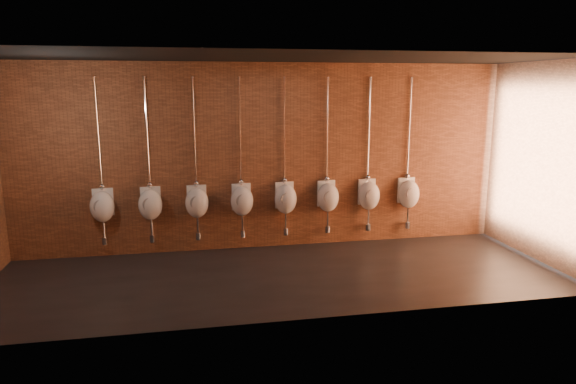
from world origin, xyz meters
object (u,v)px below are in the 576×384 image
urinal_0 (102,206)px  urinal_1 (150,204)px  urinal_4 (286,198)px  urinal_5 (328,196)px  urinal_2 (197,202)px  urinal_6 (369,195)px  urinal_7 (409,193)px  urinal_3 (242,200)px

urinal_0 → urinal_1: bearing=0.0°
urinal_4 → urinal_0: bearing=180.0°
urinal_4 → urinal_5: (0.76, 0.00, 0.00)m
urinal_1 → urinal_5: 3.04m
urinal_0 → urinal_5: (3.80, 0.00, 0.00)m
urinal_0 → urinal_5: 3.80m
urinal_0 → urinal_2: bearing=0.0°
urinal_0 → urinal_1: (0.76, 0.00, 0.00)m
urinal_6 → urinal_7: (0.76, 0.00, 0.00)m
urinal_1 → urinal_6: bearing=0.0°
urinal_1 → urinal_2: same height
urinal_2 → urinal_7: (3.80, 0.00, 0.00)m
urinal_1 → urinal_6: same height
urinal_5 → urinal_7: bearing=0.0°
urinal_0 → urinal_4: bearing=0.0°
urinal_0 → urinal_2: (1.52, 0.00, 0.00)m
urinal_3 → urinal_1: bearing=180.0°
urinal_3 → urinal_7: (3.04, 0.00, 0.00)m
urinal_5 → urinal_2: bearing=180.0°
urinal_3 → urinal_5: (1.52, 0.00, 0.00)m
urinal_2 → urinal_4: (1.52, 0.00, 0.00)m
urinal_1 → urinal_3: (1.52, 0.00, 0.00)m
urinal_3 → urinal_7: bearing=0.0°
urinal_1 → urinal_4: same height
urinal_2 → urinal_4: same height
urinal_6 → urinal_4: bearing=180.0°
urinal_2 → urinal_5: same height
urinal_0 → urinal_2: 1.52m
urinal_5 → urinal_7: 1.52m
urinal_0 → urinal_5: size_ratio=1.00×
urinal_5 → urinal_1: bearing=180.0°
urinal_0 → urinal_2: same height
urinal_2 → urinal_6: (3.04, 0.00, 0.00)m
urinal_2 → urinal_0: bearing=180.0°
urinal_1 → urinal_3: 1.52m
urinal_2 → urinal_6: bearing=0.0°
urinal_1 → urinal_5: bearing=0.0°
urinal_1 → urinal_2: size_ratio=1.00×
urinal_5 → urinal_7: same height
urinal_7 → urinal_1: bearing=180.0°
urinal_3 → urinal_7: size_ratio=1.00×
urinal_1 → urinal_0: bearing=180.0°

